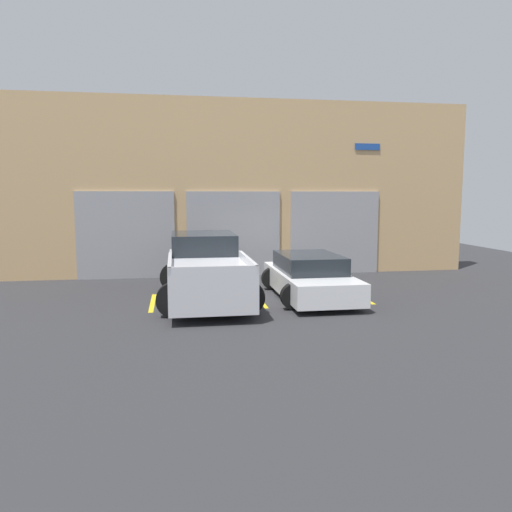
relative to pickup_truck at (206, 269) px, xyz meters
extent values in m
plane|color=#2D2D30|center=(1.39, 0.76, -0.80)|extent=(28.00, 28.00, 0.00)
cube|color=tan|center=(1.39, 4.06, 2.19)|extent=(16.39, 0.60, 5.97)
cube|color=#939399|center=(-2.38, 3.72, 0.64)|extent=(3.17, 0.08, 2.88)
cube|color=#939399|center=(1.19, 3.72, 0.64)|extent=(3.17, 0.08, 2.88)
cube|color=#939399|center=(4.76, 3.72, 0.64)|extent=(3.17, 0.08, 2.88)
cube|color=#1E4799|center=(5.89, 3.73, 3.63)|extent=(0.90, 0.03, 0.22)
cube|color=silver|center=(0.00, -0.27, -0.14)|extent=(1.91, 5.21, 0.89)
cube|color=#1E2328|center=(0.00, 1.16, 0.59)|extent=(1.76, 2.34, 0.57)
cube|color=silver|center=(-0.92, -1.44, 0.40)|extent=(0.08, 2.86, 0.18)
cube|color=silver|center=(0.92, -1.44, 0.40)|extent=(0.08, 2.86, 0.18)
cube|color=silver|center=(0.00, -2.83, 0.40)|extent=(1.91, 0.08, 0.18)
cylinder|color=black|center=(-0.85, 1.34, -0.40)|extent=(0.80, 0.22, 0.80)
cylinder|color=black|center=(0.85, 1.34, -0.40)|extent=(0.80, 0.22, 0.80)
cylinder|color=black|center=(-0.85, -1.88, -0.40)|extent=(0.80, 0.22, 0.80)
cylinder|color=black|center=(0.85, -1.88, -0.40)|extent=(0.80, 0.22, 0.80)
cube|color=white|center=(2.78, -0.27, -0.37)|extent=(1.73, 4.25, 0.56)
cube|color=#1E2328|center=(2.78, -0.16, 0.14)|extent=(1.53, 2.34, 0.46)
cylinder|color=black|center=(2.02, 1.05, -0.47)|extent=(0.65, 0.22, 0.65)
cylinder|color=black|center=(3.53, 1.05, -0.47)|extent=(0.65, 0.22, 0.65)
cylinder|color=black|center=(2.02, -1.59, -0.47)|extent=(0.65, 0.22, 0.65)
cylinder|color=black|center=(3.53, -1.59, -0.47)|extent=(0.65, 0.22, 0.65)
cube|color=gold|center=(-1.39, -0.27, -0.79)|extent=(0.12, 2.20, 0.01)
cube|color=gold|center=(1.39, -0.27, -0.79)|extent=(0.12, 2.20, 0.01)
cube|color=gold|center=(4.17, -0.27, -0.79)|extent=(0.12, 2.20, 0.01)
camera|label=1|loc=(-0.78, -13.11, 1.96)|focal=35.00mm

